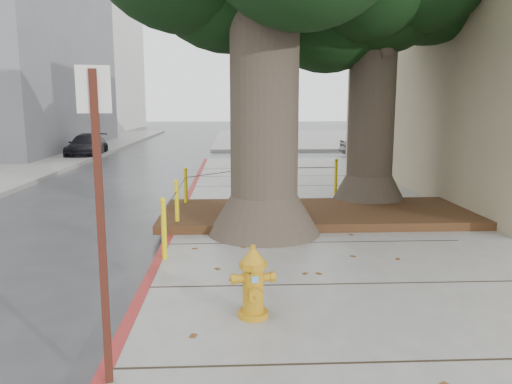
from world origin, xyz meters
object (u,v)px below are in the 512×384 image
car_red (408,144)px  fire_hydrant (253,282)px  car_dark (87,146)px  car_silver (373,145)px  signpost (100,211)px

car_red → fire_hydrant: bearing=153.1°
fire_hydrant → car_dark: 20.19m
fire_hydrant → car_silver: 19.80m
fire_hydrant → car_silver: bearing=63.9°
car_red → car_dark: bearing=84.3°
car_dark → car_silver: bearing=-4.3°
fire_hydrant → signpost: 2.07m
car_red → car_dark: size_ratio=1.01×
signpost → car_red: bearing=53.4°
signpost → car_silver: bearing=57.8°
car_silver → signpost: bearing=156.2°
car_red → car_dark: car_red is taller
car_silver → car_red: (1.53, -0.57, 0.07)m
signpost → car_red: signpost is taller
signpost → car_dark: 21.00m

